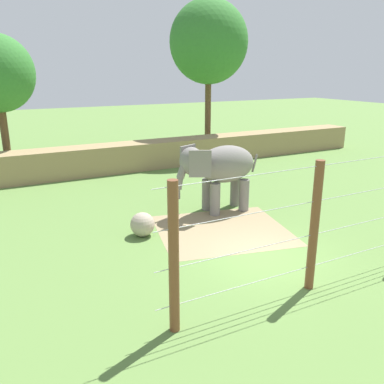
# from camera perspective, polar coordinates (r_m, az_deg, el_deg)

# --- Properties ---
(ground_plane) EXTENTS (120.00, 120.00, 0.00)m
(ground_plane) POSITION_cam_1_polar(r_m,az_deg,el_deg) (13.99, 9.88, -9.03)
(ground_plane) COLOR #5B7F3D
(dirt_patch) EXTENTS (5.85, 5.47, 0.01)m
(dirt_patch) POSITION_cam_1_polar(r_m,az_deg,el_deg) (16.01, 4.31, -5.37)
(dirt_patch) COLOR #937F5B
(dirt_patch) RESTS_ON ground
(embankment_wall) EXTENTS (36.00, 1.80, 1.68)m
(embankment_wall) POSITION_cam_1_polar(r_m,az_deg,el_deg) (25.62, -9.21, 4.93)
(embankment_wall) COLOR #997F56
(embankment_wall) RESTS_ON ground
(elephant) EXTENTS (4.03, 1.70, 2.99)m
(elephant) POSITION_cam_1_polar(r_m,az_deg,el_deg) (17.57, 3.95, 3.44)
(elephant) COLOR gray
(elephant) RESTS_ON ground
(enrichment_ball) EXTENTS (0.92, 0.92, 0.92)m
(enrichment_ball) POSITION_cam_1_polar(r_m,az_deg,el_deg) (15.38, -7.01, -4.57)
(enrichment_ball) COLOR tan
(enrichment_ball) RESTS_ON ground
(cable_fence) EXTENTS (9.62, 0.25, 3.77)m
(cable_fence) POSITION_cam_1_polar(r_m,az_deg,el_deg) (11.71, 16.92, -4.70)
(cable_fence) COLOR brown
(cable_fence) RESTS_ON ground
(tree_behind_wall) EXTENTS (5.48, 5.48, 10.80)m
(tree_behind_wall) POSITION_cam_1_polar(r_m,az_deg,el_deg) (30.07, 2.37, 20.37)
(tree_behind_wall) COLOR brown
(tree_behind_wall) RESTS_ON ground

